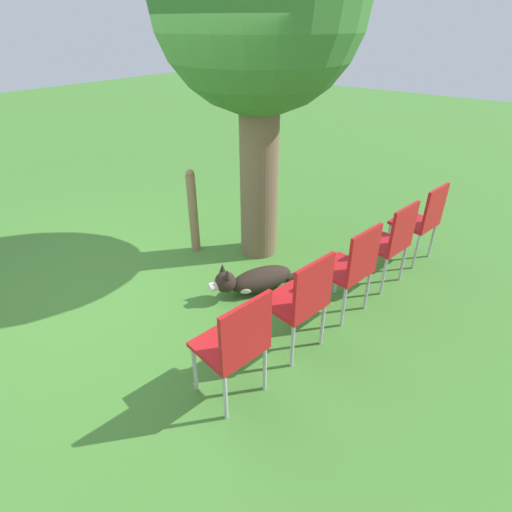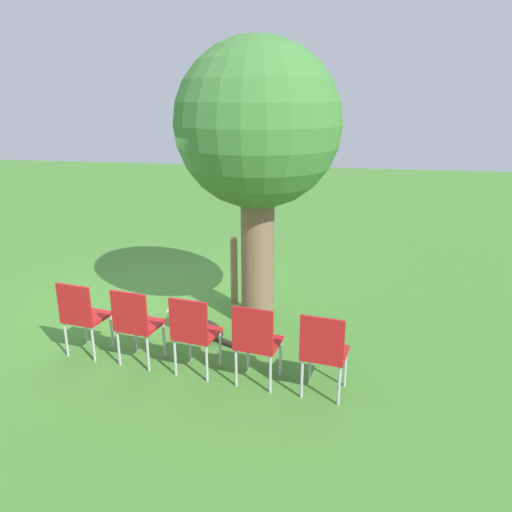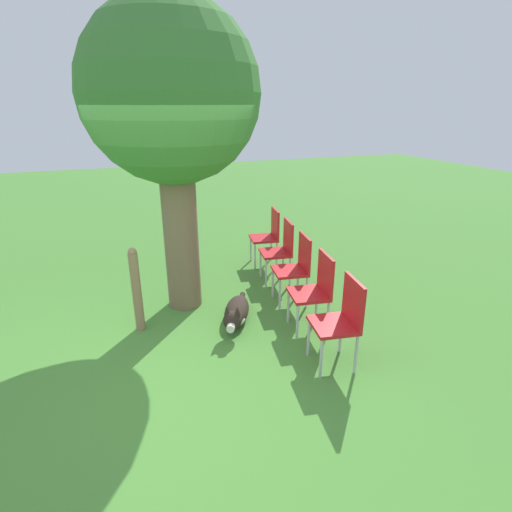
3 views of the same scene
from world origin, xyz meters
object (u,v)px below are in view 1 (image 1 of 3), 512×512
at_px(red_chair_1, 302,298).
at_px(red_chair_2, 351,265).
at_px(fence_post, 193,211).
at_px(red_chair_0, 236,342).
at_px(dog, 254,280).
at_px(red_chair_4, 422,218).
at_px(oak_tree, 260,7).
at_px(red_chair_3, 391,239).

xyz_separation_m(red_chair_1, red_chair_2, (0.09, 0.70, 0.00)).
xyz_separation_m(fence_post, red_chair_0, (1.84, -1.41, 0.02)).
distance_m(dog, red_chair_4, 2.04).
bearing_deg(fence_post, red_chair_0, -37.38).
xyz_separation_m(fence_post, red_chair_4, (2.22, 1.41, 0.02)).
bearing_deg(red_chair_1, oak_tree, -32.34).
relative_size(oak_tree, red_chair_0, 3.91).
distance_m(red_chair_2, red_chair_3, 0.71).
xyz_separation_m(red_chair_0, red_chair_2, (0.19, 1.41, 0.00)).
relative_size(red_chair_0, red_chair_3, 1.00).
bearing_deg(fence_post, red_chair_4, 32.40).
bearing_deg(red_chair_2, red_chair_4, -88.29).
relative_size(fence_post, red_chair_3, 1.10).
xyz_separation_m(oak_tree, red_chair_0, (1.22, -1.87, -2.02)).
height_order(fence_post, red_chair_1, fence_post).
bearing_deg(dog, oak_tree, -120.64).
bearing_deg(red_chair_2, red_chair_0, 91.71).
relative_size(oak_tree, red_chair_2, 3.91).
height_order(oak_tree, red_chair_1, oak_tree).
bearing_deg(oak_tree, red_chair_4, 30.85).
bearing_deg(dog, fence_post, -77.72).
height_order(dog, red_chair_4, red_chair_4).
xyz_separation_m(red_chair_0, red_chair_1, (0.09, 0.70, 0.00)).
relative_size(dog, fence_post, 1.10).
bearing_deg(fence_post, oak_tree, 36.10).
relative_size(red_chair_2, red_chair_4, 1.00).
xyz_separation_m(red_chair_2, red_chair_4, (0.19, 1.41, 0.00)).
height_order(oak_tree, fence_post, oak_tree).
distance_m(oak_tree, red_chair_2, 2.50).
bearing_deg(red_chair_4, dog, 65.65).
height_order(red_chair_0, red_chair_4, same).
xyz_separation_m(fence_post, red_chair_1, (1.94, -0.70, 0.02)).
height_order(oak_tree, red_chair_0, oak_tree).
height_order(red_chair_2, red_chair_4, same).
height_order(oak_tree, dog, oak_tree).
bearing_deg(red_chair_4, oak_tree, 40.11).
relative_size(red_chair_0, red_chair_4, 1.00).
height_order(fence_post, red_chair_2, fence_post).
distance_m(oak_tree, fence_post, 2.18).
bearing_deg(red_chair_1, red_chair_2, -88.29).
xyz_separation_m(dog, red_chair_1, (0.83, -0.45, 0.40)).
bearing_deg(fence_post, red_chair_2, -0.02).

